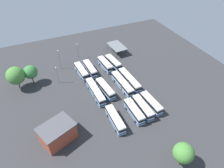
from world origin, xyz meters
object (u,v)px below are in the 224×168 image
Objects in this scene: bus_row0_slot4 at (115,119)px; bus_row2_slot1 at (105,65)px; lamp_post_near_entrance at (78,50)px; lamp_post_far_corner at (59,59)px; maintenance_shelter at (117,46)px; depot_building at (57,133)px; tree_northeast at (183,153)px; bus_row1_slot0 at (130,80)px; bus_row0_slot2 at (134,111)px; bus_row1_slot1 at (122,84)px; bus_row0_slot0 at (151,103)px; bus_row1_slot3 at (105,89)px; bus_row2_slot3 at (90,69)px; lamp_post_mid_lot at (57,74)px; bus_row2_slot4 at (81,71)px; bus_row2_slot0 at (113,62)px; tree_east_edge at (30,72)px; bus_row0_slot1 at (143,107)px; bus_row1_slot4 at (96,92)px; tree_north_edge at (16,76)px.

bus_row2_slot1 is at bearing -16.69° from bus_row0_slot4.
lamp_post_far_corner is at bearing 118.27° from lamp_post_near_entrance.
depot_building is at bearing 135.96° from maintenance_shelter.
tree_northeast is at bearing -171.69° from lamp_post_near_entrance.
bus_row1_slot0 is 29.89m from lamp_post_near_entrance.
bus_row1_slot1 is at bearing -10.99° from bus_row0_slot2.
depot_building is 1.10× the size of maintenance_shelter.
bus_row1_slot3 is (13.62, 11.59, 0.00)m from bus_row0_slot0.
bus_row0_slot0 is at bearing -161.67° from lamp_post_near_entrance.
bus_row2_slot3 is (28.24, 12.52, 0.00)m from bus_row0_slot0.
bus_row2_slot1 is 39.40m from depot_building.
bus_row1_slot3 is 1.46× the size of lamp_post_mid_lot.
bus_row0_slot2 is 0.98× the size of bus_row2_slot3.
bus_row2_slot4 is 1.43× the size of lamp_post_near_entrance.
lamp_post_near_entrance is at bearing -11.48° from bus_row2_slot4.
bus_row1_slot1 is 1.34× the size of bus_row2_slot0.
lamp_post_far_corner is at bearing 27.59° from bus_row1_slot3.
lamp_post_near_entrance is at bearing 4.37° from bus_row1_slot3.
bus_row2_slot1 is 1.25× the size of tree_east_edge.
lamp_post_far_corner is (21.68, 22.55, 3.07)m from bus_row1_slot0.
bus_row2_slot0 is at bearing 147.17° from maintenance_shelter.
bus_row0_slot1 is at bearing -84.87° from bus_row0_slot2.
bus_row0_slot1 is 15.33m from bus_row1_slot0.
depot_building is (0.79, 25.30, 1.12)m from bus_row0_slot2.
maintenance_shelter is at bearing -9.03° from tree_northeast.
bus_row2_slot4 is at bearing 30.35° from bus_row0_slot0.
bus_row2_slot3 and bus_row2_slot4 have the same top height.
bus_row1_slot0 is at bearing 166.41° from maintenance_shelter.
lamp_post_mid_lot is at bearing 59.46° from bus_row1_slot1.
bus_row2_slot1 is at bearing -93.86° from tree_east_edge.
lamp_post_far_corner is 10.03m from lamp_post_mid_lot.
bus_row1_slot1 is 1.88× the size of lamp_post_near_entrance.
bus_row2_slot4 is (-0.20, 3.89, 0.00)m from bus_row2_slot3.
bus_row2_slot1 is (29.40, -1.77, -0.00)m from bus_row0_slot2.
bus_row2_slot3 is 0.99× the size of bus_row2_slot4.
bus_row0_slot1 is 18.42m from bus_row1_slot4.
tree_east_edge is at bearing 101.34° from maintenance_shelter.
tree_northeast reaches higher than bus_row2_slot3.
bus_row0_slot2 and bus_row2_slot4 have the same top height.
bus_row0_slot0 is 1.25× the size of tree_east_edge.
tree_east_edge is at bearing 6.07° from depot_building.
bus_row2_slot1 is (14.87, 1.05, -0.00)m from bus_row1_slot1.
lamp_post_near_entrance is 0.90× the size of tree_east_edge.
tree_east_edge reaches higher than maintenance_shelter.
bus_row2_slot0 is 23.32m from lamp_post_far_corner.
bus_row1_slot3 is 19.97m from lamp_post_mid_lot.
maintenance_shelter is (10.51, -17.56, 1.50)m from bus_row2_slot3.
lamp_post_far_corner reaches higher than bus_row0_slot0.
bus_row0_slot4 is at bearing -139.39° from tree_north_edge.
bus_row0_slot1 is at bearing 175.76° from bus_row2_slot0.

